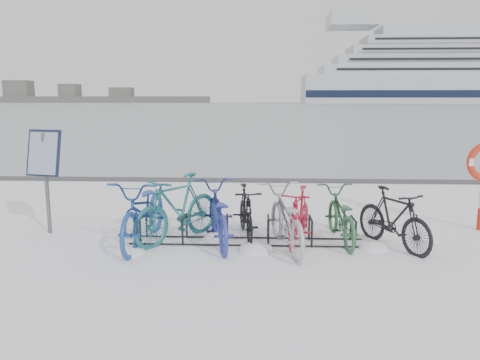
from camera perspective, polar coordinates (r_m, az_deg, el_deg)
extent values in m
plane|color=white|center=(8.12, 0.88, -7.61)|extent=(900.00, 900.00, 0.00)
cube|color=#949FA7|center=(162.76, 2.63, 9.06)|extent=(400.00, 298.00, 0.02)
cube|color=#3F3F42|center=(13.85, 1.65, -0.04)|extent=(400.00, 0.25, 0.10)
cylinder|color=black|center=(8.10, -12.07, -6.25)|extent=(0.04, 0.04, 0.44)
cylinder|color=black|center=(8.51, -11.32, -5.44)|extent=(0.04, 0.04, 0.44)
cylinder|color=black|center=(8.25, -11.74, -4.37)|extent=(0.04, 0.44, 0.04)
cylinder|color=black|center=(7.95, -7.02, -6.42)|extent=(0.04, 0.04, 0.44)
cylinder|color=black|center=(8.37, -6.51, -5.57)|extent=(0.04, 0.04, 0.44)
cylinder|color=black|center=(8.11, -6.79, -4.49)|extent=(0.04, 0.44, 0.04)
cylinder|color=black|center=(7.87, -1.81, -6.53)|extent=(0.04, 0.04, 0.44)
cylinder|color=black|center=(8.29, -1.57, -5.67)|extent=(0.04, 0.04, 0.44)
cylinder|color=black|center=(8.02, -1.69, -4.58)|extent=(0.04, 0.44, 0.04)
cylinder|color=black|center=(7.84, 3.48, -6.59)|extent=(0.04, 0.04, 0.44)
cylinder|color=black|center=(8.27, 3.44, -5.72)|extent=(0.04, 0.04, 0.44)
cylinder|color=black|center=(8.00, 3.47, -4.63)|extent=(0.04, 0.44, 0.04)
cylinder|color=black|center=(7.89, 8.75, -6.60)|extent=(0.04, 0.04, 0.44)
cylinder|color=black|center=(8.31, 8.43, -5.74)|extent=(0.04, 0.04, 0.44)
cylinder|color=black|center=(8.04, 8.63, -4.65)|extent=(0.04, 0.44, 0.04)
cylinder|color=black|center=(8.00, 13.92, -6.55)|extent=(0.04, 0.04, 0.44)
cylinder|color=black|center=(8.41, 13.34, -5.70)|extent=(0.04, 0.04, 0.44)
cylinder|color=black|center=(8.15, 13.69, -4.63)|extent=(0.04, 0.44, 0.04)
cylinder|color=black|center=(7.91, 0.83, -7.96)|extent=(4.00, 0.03, 0.03)
cylinder|color=black|center=(8.33, 0.93, -7.03)|extent=(4.00, 0.03, 0.03)
cylinder|color=#595B5E|center=(9.17, -22.50, -0.42)|extent=(0.07, 0.07, 1.84)
cube|color=black|center=(9.07, -22.81, 3.05)|extent=(0.67, 0.37, 0.83)
cube|color=#8C99AD|center=(9.03, -22.92, 3.02)|extent=(0.60, 0.29, 0.74)
cylinder|color=#B01F0E|center=(9.91, 27.20, -4.23)|extent=(0.10, 0.10, 0.42)
cube|color=silver|center=(255.65, 25.75, 9.92)|extent=(156.57, 29.08, 13.42)
cube|color=black|center=(242.22, 27.05, 9.35)|extent=(156.57, 0.30, 3.36)
cube|color=black|center=(269.15, 24.50, 9.49)|extent=(156.57, 0.30, 3.36)
cube|color=silver|center=(255.96, 25.90, 11.92)|extent=(139.79, 26.84, 4.47)
cube|color=silver|center=(256.57, 26.05, 13.91)|extent=(112.95, 23.49, 4.47)
cube|color=silver|center=(257.50, 26.21, 15.89)|extent=(86.11, 20.13, 4.47)
cube|color=silver|center=(242.49, 13.45, 18.38)|extent=(22.37, 22.37, 6.71)
cube|color=black|center=(243.72, 27.26, 13.02)|extent=(123.02, 0.20, 13.42)
cube|color=#4C4C4C|center=(293.50, -21.79, 9.10)|extent=(180.00, 12.00, 3.50)
cube|color=#4C4C4C|center=(307.03, -27.01, 9.44)|extent=(24.00, 10.00, 8.00)
cube|color=#4C4C4C|center=(282.55, -16.20, 10.06)|extent=(20.00, 10.00, 6.00)
imported|color=#1D4597|center=(8.13, -11.57, -3.48)|extent=(0.89, 2.29, 1.19)
imported|color=#1F636A|center=(8.20, -7.61, -3.21)|extent=(1.61, 1.94, 1.19)
imported|color=#2B3492|center=(7.99, -2.76, -3.92)|extent=(1.13, 2.15, 1.07)
imported|color=black|center=(8.33, 0.72, -3.75)|extent=(0.70, 1.65, 0.96)
imported|color=#A2A5AA|center=(7.73, 5.58, -4.48)|extent=(1.09, 2.12, 1.06)
imported|color=#B4132D|center=(8.12, 7.24, -4.12)|extent=(0.88, 1.69, 0.98)
imported|color=#2B5B36|center=(8.29, 12.13, -4.01)|extent=(0.77, 1.88, 0.97)
imported|color=black|center=(8.18, 18.22, -4.27)|extent=(1.22, 1.74, 1.03)
ellipsoid|color=white|center=(7.80, -13.46, -8.65)|extent=(0.54, 0.54, 0.19)
ellipsoid|color=white|center=(8.89, 7.69, -6.14)|extent=(0.43, 0.43, 0.15)
ellipsoid|color=white|center=(8.13, 15.88, -7.99)|extent=(0.49, 0.49, 0.17)
ellipsoid|color=white|center=(8.44, -3.22, -6.95)|extent=(0.39, 0.39, 0.14)
ellipsoid|color=white|center=(8.51, 6.69, -6.86)|extent=(0.31, 0.31, 0.11)
ellipsoid|color=white|center=(7.73, 1.93, -8.55)|extent=(0.60, 0.60, 0.21)
ellipsoid|color=white|center=(8.90, 22.07, -6.78)|extent=(0.38, 0.38, 0.13)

